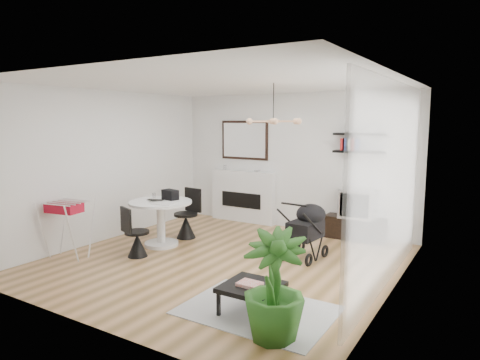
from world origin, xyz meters
The scene contains 25 objects.
floor centered at (0.00, 0.00, 0.00)m, with size 5.00×5.00×0.00m, color brown.
ceiling centered at (0.00, 0.00, 2.70)m, with size 5.00×5.00×0.00m, color white.
wall_back centered at (0.00, 2.50, 1.35)m, with size 5.00×5.00×0.00m, color white.
wall_left centered at (-2.50, 0.00, 1.35)m, with size 5.00×5.00×0.00m, color white.
wall_right centered at (2.50, 0.00, 1.35)m, with size 5.00×5.00×0.00m, color white.
sheer_curtain centered at (2.40, 0.20, 1.35)m, with size 0.04×3.60×2.60m, color white.
fireplace centered at (-1.10, 2.42, 0.69)m, with size 1.50×0.17×2.16m.
shelf_lower centered at (1.37, 2.37, 1.60)m, with size 0.90×0.25×0.04m, color black.
shelf_upper centered at (1.37, 2.37, 1.92)m, with size 0.90×0.25×0.04m, color black.
pendant_lamp centered at (0.70, 0.30, 2.15)m, with size 0.90×0.90×0.10m, color tan, non-canonical shape.
tv_console centered at (1.37, 2.30, 0.20)m, with size 1.09×0.38×0.41m, color black.
crt_tv centered at (1.42, 2.30, 0.67)m, with size 0.61×0.53×0.53m.
dining_table centered at (-1.37, 0.13, 0.52)m, with size 1.08×1.08×0.79m.
laptop centered at (-1.44, 0.05, 0.80)m, with size 0.30×0.19×0.02m, color black.
black_bag centered at (-1.33, 0.33, 0.87)m, with size 0.29×0.17×0.17m, color black.
newspaper centered at (-1.16, 0.00, 0.79)m, with size 0.37×0.31×0.01m, color white.
drinking_glass centered at (-1.68, 0.30, 0.83)m, with size 0.05×0.05×0.09m, color white.
chair_far centered at (-1.32, 0.76, 0.29)m, with size 0.44×0.45×0.91m.
chair_near centered at (-1.30, -0.54, 0.26)m, with size 0.43×0.44×0.82m.
drying_rack centered at (-2.18, -1.14, 0.48)m, with size 0.70×0.67×0.92m.
stroller centered at (1.04, 0.83, 0.41)m, with size 0.55×0.81×0.96m.
rug centered at (1.32, -1.25, 0.01)m, with size 1.69×1.22×0.01m, color #A5A5A5.
coffee_table centered at (1.29, -1.33, 0.30)m, with size 0.63×0.63×0.32m.
magazines centered at (1.28, -1.37, 0.35)m, with size 0.26×0.20×0.04m, color #C83D32.
potted_plant centered at (1.76, -1.71, 0.55)m, with size 0.62×0.62×1.11m, color #27601B.
Camera 1 is at (3.58, -5.31, 2.16)m, focal length 32.00 mm.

